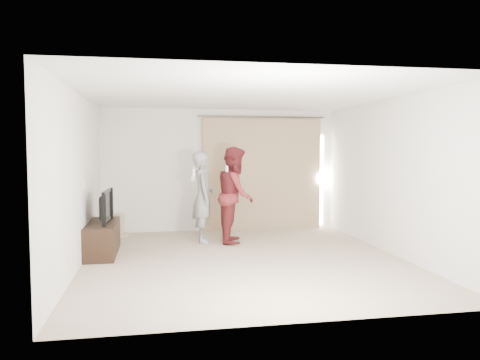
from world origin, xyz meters
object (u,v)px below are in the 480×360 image
tv_console (102,238)px  person_woman (236,195)px  person_man (203,197)px  tv (102,206)px

tv_console → person_woman: person_woman is taller
person_man → tv_console: bearing=-157.0°
tv → person_woman: size_ratio=0.53×
person_woman → tv: bearing=-165.5°
tv_console → person_man: 2.00m
tv_console → person_woman: bearing=14.5°
person_man → person_woman: 0.62m
tv_console → person_man: bearing=23.0°
person_woman → person_man: bearing=167.0°
person_woman → tv_console: bearing=-165.5°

